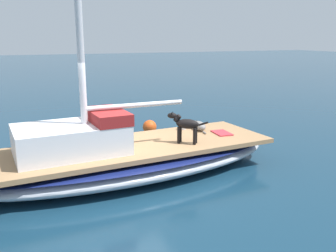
% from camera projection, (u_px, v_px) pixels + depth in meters
% --- Properties ---
extents(ground_plane, '(120.00, 120.00, 0.00)m').
position_uv_depth(ground_plane, '(127.00, 174.00, 8.29)').
color(ground_plane, '#143347').
extents(sailboat_main, '(2.92, 7.37, 0.66)m').
position_uv_depth(sailboat_main, '(127.00, 160.00, 8.21)').
color(sailboat_main, '#B2B7C1').
rests_on(sailboat_main, ground).
extents(mast_main, '(0.14, 2.27, 6.06)m').
position_uv_depth(mast_main, '(88.00, 18.00, 7.17)').
color(mast_main, silver).
rests_on(mast_main, sailboat_main).
extents(cabin_house, '(1.52, 2.29, 0.84)m').
position_uv_depth(cabin_house, '(75.00, 137.00, 7.55)').
color(cabin_house, silver).
rests_on(cabin_house, sailboat_main).
extents(dog_grey, '(0.95, 0.36, 0.22)m').
position_uv_depth(dog_grey, '(199.00, 126.00, 9.52)').
color(dog_grey, gray).
rests_on(dog_grey, sailboat_main).
extents(dog_black, '(0.68, 0.76, 0.70)m').
position_uv_depth(dog_black, '(185.00, 125.00, 8.24)').
color(dog_black, black).
rests_on(dog_black, sailboat_main).
extents(deck_winch, '(0.16, 0.16, 0.21)m').
position_uv_depth(deck_winch, '(183.00, 126.00, 9.53)').
color(deck_winch, '#B7B7BC').
rests_on(deck_winch, sailboat_main).
extents(deck_towel, '(0.59, 0.40, 0.03)m').
position_uv_depth(deck_towel, '(222.00, 133.00, 9.15)').
color(deck_towel, '#C6333D').
rests_on(deck_towel, sailboat_main).
extents(mooring_buoy, '(0.44, 0.44, 0.44)m').
position_uv_depth(mooring_buoy, '(150.00, 127.00, 11.67)').
color(mooring_buoy, '#E55119').
rests_on(mooring_buoy, ground).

